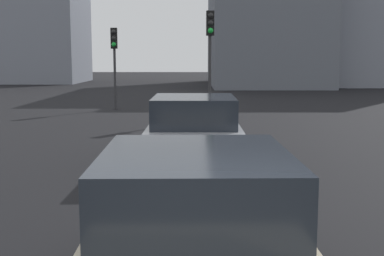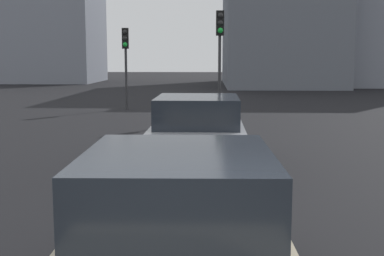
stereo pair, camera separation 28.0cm
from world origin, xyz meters
name	(u,v)px [view 2 (the right image)]	position (x,y,z in m)	size (l,w,h in m)	color
car_silver_lead	(198,132)	(8.17, -0.09, 0.73)	(4.65, 2.15, 1.49)	#A8AAB2
car_beige_second	(179,238)	(1.76, -0.08, 0.73)	(4.19, 2.02, 1.52)	tan
traffic_light_near_left	(126,51)	(20.13, 3.37, 2.58)	(0.32, 0.29, 3.58)	#2D2D30
traffic_light_near_right	(220,42)	(16.55, -0.71, 2.87)	(0.32, 0.30, 3.99)	#2D2D30
building_facade_center	(278,17)	(41.25, -6.00, 5.69)	(15.53, 8.77, 11.37)	slate
building_facade_right	(37,39)	(45.83, 16.00, 4.05)	(9.03, 11.53, 8.10)	gray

